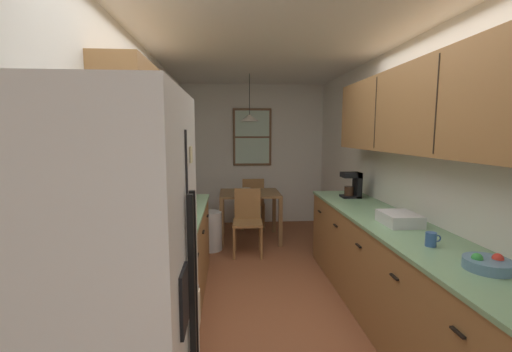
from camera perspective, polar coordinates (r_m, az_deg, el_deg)
ground_plane at (r=3.98m, az=2.11°, el=-17.56°), size 12.00×12.00×0.00m
wall_left at (r=3.73m, az=-18.87°, el=0.78°), size 0.10×9.00×2.55m
wall_right at (r=4.02m, az=21.70°, el=1.10°), size 0.10×9.00×2.55m
wall_back at (r=6.27m, az=-0.59°, el=3.65°), size 4.40×0.10×2.55m
ceiling_slab at (r=3.73m, az=2.31°, el=21.54°), size 4.40×9.00×0.08m
refrigerator at (r=1.58m, az=-25.13°, el=-22.02°), size 0.74×0.76×1.83m
stove_range at (r=2.39m, az=-19.38°, el=-23.33°), size 0.66×0.59×1.10m
microwave_over_range at (r=2.10m, az=-23.71°, el=5.25°), size 0.39×0.60×0.33m
counter_left at (r=3.53m, az=-13.99°, el=-13.15°), size 0.64×1.97×0.90m
upper_cabinets_left at (r=3.30m, az=-17.31°, el=9.66°), size 0.33×2.05×0.71m
counter_right at (r=3.32m, az=21.97°, el=-14.82°), size 0.64×3.24×0.90m
upper_cabinets_right at (r=3.12m, az=25.97°, el=10.09°), size 0.33×2.92×0.73m
dining_table at (r=5.26m, az=-1.07°, el=-4.10°), size 0.92×0.78×0.76m
dining_chair_near at (r=4.71m, az=-1.44°, el=-7.14°), size 0.42×0.42×0.90m
dining_chair_far at (r=5.88m, az=-0.53°, el=-4.22°), size 0.41×0.41×0.90m
pendant_light at (r=5.16m, az=-1.10°, el=9.84°), size 0.29×0.29×0.70m
back_window at (r=6.18m, az=-0.65°, el=6.60°), size 0.70×0.05×1.04m
trash_bin at (r=4.93m, az=-7.62°, el=-9.21°), size 0.31×0.31×0.56m
storage_canister at (r=2.74m, az=-16.70°, el=-7.64°), size 0.13×0.13×0.16m
dish_towel at (r=2.44m, az=-9.77°, el=-21.52°), size 0.02×0.16×0.24m
coffee_maker at (r=4.21m, az=16.14°, el=-1.36°), size 0.22×0.18×0.30m
mug_by_coffeemaker at (r=2.64m, az=27.53°, el=-9.48°), size 0.11×0.07×0.10m
fruit_bowl at (r=2.37m, az=34.60°, el=-12.10°), size 0.26×0.26×0.09m
dish_rack at (r=3.13m, az=23.11°, el=-6.66°), size 0.28×0.34×0.10m
table_serving_bowl at (r=5.25m, az=-1.72°, el=-2.43°), size 0.17×0.17×0.06m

